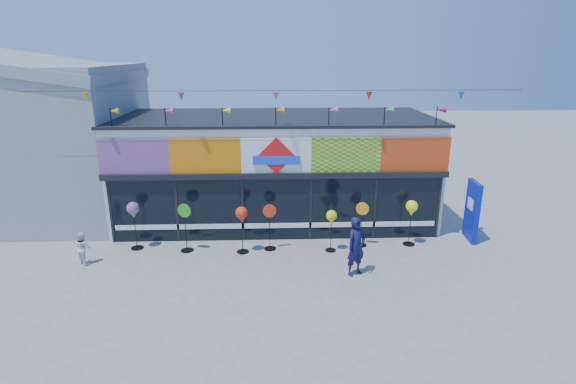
{
  "coord_description": "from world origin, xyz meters",
  "views": [
    {
      "loc": [
        -0.16,
        -11.57,
        6.46
      ],
      "look_at": [
        0.35,
        2.0,
        2.23
      ],
      "focal_mm": 28.0,
      "sensor_mm": 36.0,
      "label": 1
    }
  ],
  "objects_px": {
    "blue_sign": "(472,211)",
    "spinner_6": "(412,210)",
    "spinner_1": "(185,226)",
    "spinner_4": "(331,219)",
    "spinner_0": "(133,212)",
    "child": "(83,248)",
    "spinner_3": "(270,226)",
    "spinner_2": "(242,216)",
    "adult_man": "(356,246)",
    "spinner_5": "(362,223)"
  },
  "relations": [
    {
      "from": "spinner_0",
      "to": "spinner_2",
      "type": "xyz_separation_m",
      "value": [
        3.66,
        -0.45,
        -0.05
      ]
    },
    {
      "from": "spinner_1",
      "to": "spinner_5",
      "type": "distance_m",
      "value": 6.0
    },
    {
      "from": "spinner_3",
      "to": "spinner_4",
      "type": "distance_m",
      "value": 2.1
    },
    {
      "from": "spinner_4",
      "to": "child",
      "type": "xyz_separation_m",
      "value": [
        -7.99,
        -0.66,
        -0.63
      ]
    },
    {
      "from": "spinner_1",
      "to": "spinner_6",
      "type": "xyz_separation_m",
      "value": [
        7.7,
        0.23,
        0.41
      ]
    },
    {
      "from": "spinner_1",
      "to": "child",
      "type": "distance_m",
      "value": 3.23
    },
    {
      "from": "spinner_4",
      "to": "adult_man",
      "type": "height_order",
      "value": "adult_man"
    },
    {
      "from": "spinner_0",
      "to": "spinner_6",
      "type": "relative_size",
      "value": 1.03
    },
    {
      "from": "spinner_1",
      "to": "spinner_6",
      "type": "relative_size",
      "value": 1.04
    },
    {
      "from": "spinner_3",
      "to": "child",
      "type": "distance_m",
      "value": 6.0
    },
    {
      "from": "blue_sign",
      "to": "spinner_0",
      "type": "bearing_deg",
      "value": -173.39
    },
    {
      "from": "spinner_1",
      "to": "spinner_3",
      "type": "height_order",
      "value": "spinner_1"
    },
    {
      "from": "spinner_1",
      "to": "spinner_3",
      "type": "relative_size",
      "value": 1.05
    },
    {
      "from": "adult_man",
      "to": "child",
      "type": "distance_m",
      "value": 8.59
    },
    {
      "from": "spinner_1",
      "to": "blue_sign",
      "type": "bearing_deg",
      "value": 3.56
    },
    {
      "from": "adult_man",
      "to": "child",
      "type": "bearing_deg",
      "value": 141.57
    },
    {
      "from": "spinner_2",
      "to": "spinner_6",
      "type": "bearing_deg",
      "value": 4.15
    },
    {
      "from": "spinner_6",
      "to": "adult_man",
      "type": "distance_m",
      "value": 3.13
    },
    {
      "from": "spinner_4",
      "to": "child",
      "type": "distance_m",
      "value": 8.04
    },
    {
      "from": "spinner_1",
      "to": "spinner_3",
      "type": "distance_m",
      "value": 2.83
    },
    {
      "from": "spinner_0",
      "to": "blue_sign",
      "type": "bearing_deg",
      "value": 1.77
    },
    {
      "from": "spinner_3",
      "to": "child",
      "type": "xyz_separation_m",
      "value": [
        -5.93,
        -0.86,
        -0.32
      ]
    },
    {
      "from": "blue_sign",
      "to": "child",
      "type": "distance_m",
      "value": 13.2
    },
    {
      "from": "child",
      "to": "spinner_3",
      "type": "bearing_deg",
      "value": -128.18
    },
    {
      "from": "blue_sign",
      "to": "spinner_4",
      "type": "bearing_deg",
      "value": -166.36
    },
    {
      "from": "blue_sign",
      "to": "spinner_6",
      "type": "xyz_separation_m",
      "value": [
        -2.31,
        -0.39,
        0.22
      ]
    },
    {
      "from": "spinner_6",
      "to": "blue_sign",
      "type": "bearing_deg",
      "value": 9.57
    },
    {
      "from": "spinner_6",
      "to": "child",
      "type": "height_order",
      "value": "spinner_6"
    },
    {
      "from": "spinner_0",
      "to": "spinner_2",
      "type": "distance_m",
      "value": 3.69
    },
    {
      "from": "spinner_2",
      "to": "spinner_6",
      "type": "distance_m",
      "value": 5.81
    },
    {
      "from": "blue_sign",
      "to": "child",
      "type": "xyz_separation_m",
      "value": [
        -13.11,
        -1.45,
        -0.55
      ]
    },
    {
      "from": "spinner_1",
      "to": "spinner_6",
      "type": "height_order",
      "value": "spinner_1"
    },
    {
      "from": "spinner_0",
      "to": "spinner_5",
      "type": "relative_size",
      "value": 1.06
    },
    {
      "from": "blue_sign",
      "to": "spinner_2",
      "type": "distance_m",
      "value": 8.15
    },
    {
      "from": "blue_sign",
      "to": "spinner_3",
      "type": "xyz_separation_m",
      "value": [
        -7.18,
        -0.59,
        -0.23
      ]
    },
    {
      "from": "spinner_5",
      "to": "adult_man",
      "type": "distance_m",
      "value": 2.17
    },
    {
      "from": "spinner_1",
      "to": "spinner_4",
      "type": "relative_size",
      "value": 1.16
    },
    {
      "from": "blue_sign",
      "to": "spinner_3",
      "type": "bearing_deg",
      "value": -170.49
    },
    {
      "from": "spinner_4",
      "to": "spinner_6",
      "type": "bearing_deg",
      "value": 8.17
    },
    {
      "from": "blue_sign",
      "to": "spinner_0",
      "type": "distance_m",
      "value": 11.78
    },
    {
      "from": "spinner_5",
      "to": "spinner_6",
      "type": "bearing_deg",
      "value": 0.79
    },
    {
      "from": "adult_man",
      "to": "spinner_0",
      "type": "bearing_deg",
      "value": 132.02
    },
    {
      "from": "spinner_2",
      "to": "child",
      "type": "bearing_deg",
      "value": -172.71
    },
    {
      "from": "blue_sign",
      "to": "spinner_3",
      "type": "relative_size",
      "value": 1.34
    },
    {
      "from": "spinner_2",
      "to": "spinner_5",
      "type": "height_order",
      "value": "spinner_2"
    },
    {
      "from": "spinner_6",
      "to": "spinner_3",
      "type": "bearing_deg",
      "value": -177.67
    },
    {
      "from": "spinner_1",
      "to": "spinner_5",
      "type": "xyz_separation_m",
      "value": [
        6.0,
        0.21,
        -0.05
      ]
    },
    {
      "from": "spinner_1",
      "to": "spinner_4",
      "type": "height_order",
      "value": "spinner_1"
    },
    {
      "from": "spinner_5",
      "to": "adult_man",
      "type": "relative_size",
      "value": 0.87
    },
    {
      "from": "spinner_1",
      "to": "adult_man",
      "type": "xyz_separation_m",
      "value": [
        5.42,
        -1.88,
        0.02
      ]
    }
  ]
}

